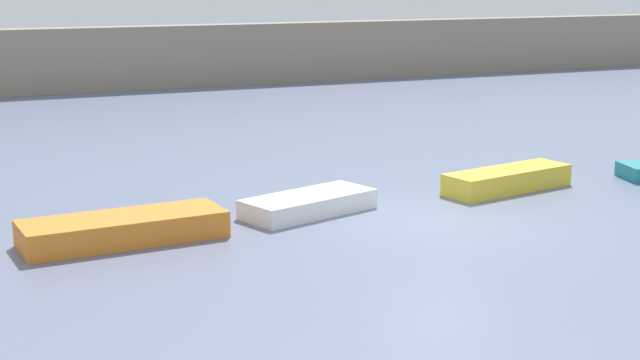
{
  "coord_description": "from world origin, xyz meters",
  "views": [
    {
      "loc": [
        -9.67,
        -16.04,
        4.95
      ],
      "look_at": [
        -1.5,
        2.52,
        0.48
      ],
      "focal_mm": 53.35,
      "sensor_mm": 36.0,
      "label": 1
    }
  ],
  "objects": [
    {
      "name": "rowboat_orange",
      "position": [
        -6.14,
        1.08,
        0.25
      ],
      "size": [
        3.85,
        1.56,
        0.5
      ],
      "primitive_type": "cube",
      "rotation": [
        0.0,
        0.0,
        0.07
      ],
      "color": "orange",
      "rests_on": "ground_plane"
    },
    {
      "name": "ground_plane",
      "position": [
        0.0,
        0.0,
        0.0
      ],
      "size": [
        120.0,
        120.0,
        0.0
      ],
      "primitive_type": "plane",
      "color": "slate"
    },
    {
      "name": "rowboat_white",
      "position": [
        -2.14,
        1.65,
        0.2
      ],
      "size": [
        3.1,
        1.99,
        0.4
      ],
      "primitive_type": "cube",
      "rotation": [
        0.0,
        0.0,
        0.31
      ],
      "color": "white",
      "rests_on": "ground_plane"
    },
    {
      "name": "embankment_wall",
      "position": [
        0.0,
        24.37,
        1.33
      ],
      "size": [
        80.0,
        1.2,
        2.66
      ],
      "primitive_type": "cube",
      "color": "gray",
      "rests_on": "ground_plane"
    },
    {
      "name": "rowboat_yellow",
      "position": [
        2.9,
        1.78,
        0.25
      ],
      "size": [
        3.39,
        1.6,
        0.49
      ],
      "primitive_type": "cube",
      "rotation": [
        0.0,
        0.0,
        0.2
      ],
      "color": "gold",
      "rests_on": "ground_plane"
    }
  ]
}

